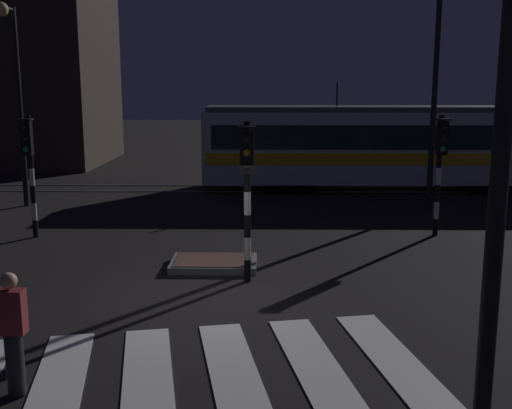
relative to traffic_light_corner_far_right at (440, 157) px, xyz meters
The scene contains 12 objects.
ground_plane 8.04m from the traffic_light_corner_far_right, 137.64° to the right, with size 120.00×120.00×0.00m, color black.
rail_near 9.22m from the traffic_light_corner_far_right, 129.66° to the left, with size 80.00×0.12×0.03m, color #59595E.
rail_far 10.33m from the traffic_light_corner_far_right, 124.46° to the left, with size 80.00×0.12×0.03m, color #59595E.
crosswalk_zebra 10.37m from the traffic_light_corner_far_right, 124.31° to the right, with size 7.37×4.85×0.02m.
traffic_island 6.88m from the traffic_light_corner_far_right, 152.95° to the right, with size 1.93×1.30×0.18m.
traffic_light_corner_far_right is the anchor object (origin of this frame).
traffic_light_median_centre 6.51m from the traffic_light_corner_far_right, 140.83° to the right, with size 0.36×0.42×3.37m.
traffic_light_corner_far_left 10.92m from the traffic_light_corner_far_right, behind, with size 0.36×0.42×3.30m.
street_lamp_trackside_left 13.54m from the traffic_light_corner_far_right, 163.44° to the left, with size 0.44×1.21×6.57m.
street_lamp_trackside_right 4.53m from the traffic_light_corner_far_right, 77.73° to the left, with size 0.44×1.21×7.84m.
tram 7.63m from the traffic_light_corner_far_right, 87.98° to the left, with size 14.82×2.58×4.15m.
pedestrian_waiting_at_kerb 12.04m from the traffic_light_corner_far_right, 131.86° to the right, with size 0.36×0.24×1.71m.
Camera 1 is at (1.04, -11.29, 4.10)m, focal length 43.37 mm.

